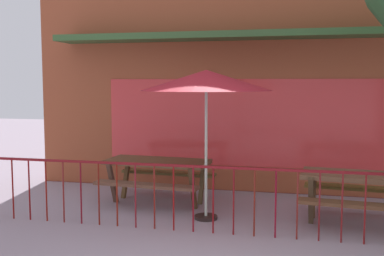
# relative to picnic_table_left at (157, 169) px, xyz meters

# --- Properties ---
(pub_storefront) EXTENTS (8.95, 1.24, 5.34)m
(pub_storefront) POSITION_rel_picnic_table_left_xyz_m (1.54, 1.48, 2.05)
(pub_storefront) COLOR #582124
(pub_storefront) RESTS_ON ground
(patio_fence_front) EXTENTS (7.54, 0.04, 0.97)m
(patio_fence_front) POSITION_rel_picnic_table_left_xyz_m (1.54, -1.40, 0.05)
(patio_fence_front) COLOR maroon
(patio_fence_front) RESTS_ON ground
(picnic_table_left) EXTENTS (1.90, 1.49, 0.79)m
(picnic_table_left) POSITION_rel_picnic_table_left_xyz_m (0.00, 0.00, 0.00)
(picnic_table_left) COLOR brown
(picnic_table_left) RESTS_ON ground
(picnic_table_right) EXTENTS (1.93, 1.54, 0.79)m
(picnic_table_right) POSITION_rel_picnic_table_left_xyz_m (3.37, -0.54, 0.00)
(picnic_table_right) COLOR brown
(picnic_table_right) RESTS_ON ground
(patio_umbrella) EXTENTS (2.03, 2.03, 2.32)m
(patio_umbrella) POSITION_rel_picnic_table_left_xyz_m (1.02, -0.74, 1.54)
(patio_umbrella) COLOR black
(patio_umbrella) RESTS_ON ground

